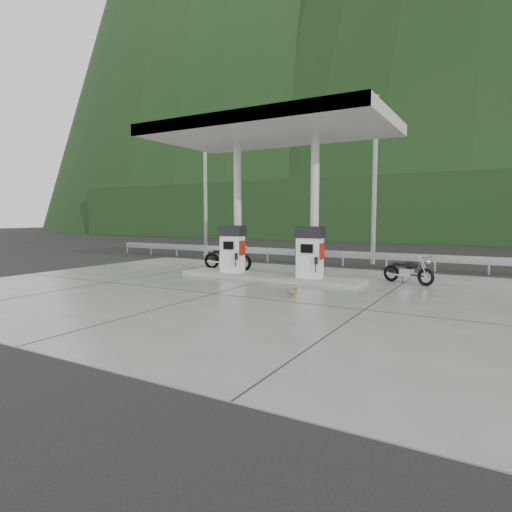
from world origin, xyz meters
The scene contains 17 objects.
ground centered at (0.00, 0.00, 0.00)m, with size 160.00×160.00×0.00m, color black.
forecourt_apron centered at (0.00, 0.00, 0.01)m, with size 18.00×14.00×0.02m, color slate.
pump_island centered at (0.00, 2.50, 0.10)m, with size 7.00×1.40×0.15m, color gray.
gas_pump_left centered at (-1.60, 2.50, 1.07)m, with size 0.95×0.55×1.80m, color white, non-canonical shape.
gas_pump_right centered at (1.60, 2.50, 1.07)m, with size 0.95×0.55×1.80m, color white, non-canonical shape.
canopy_column_left centered at (-1.60, 2.90, 2.67)m, with size 0.30×0.30×5.00m, color silver.
canopy_column_right centered at (1.60, 2.90, 2.67)m, with size 0.30×0.30×5.00m, color silver.
canopy_roof centered at (0.00, 2.50, 5.37)m, with size 8.50×5.00×0.40m, color silver.
guardrail centered at (0.00, 8.00, 0.71)m, with size 26.00×0.16×1.42m, color #A5A9AD, non-canonical shape.
road centered at (0.00, 11.50, 0.00)m, with size 60.00×7.00×0.01m, color black.
utility_pole_a centered at (-8.00, 9.50, 4.00)m, with size 0.22×0.22×8.00m, color gray.
utility_pole_b centered at (2.00, 9.50, 4.00)m, with size 0.22×0.22×8.00m, color gray.
tree_band centered at (0.00, 30.00, 3.00)m, with size 80.00×6.00×6.00m, color black.
forested_hills centered at (0.00, 60.00, 0.00)m, with size 100.00×40.00×140.00m, color black, non-canonical shape.
motorcycle_left centered at (-2.81, 3.98, 0.53)m, with size 2.17×0.68×1.03m, color black, non-canonical shape.
motorcycle_right centered at (4.64, 3.91, 0.44)m, with size 1.77×0.56×0.84m, color black, non-canonical shape.
duck centered at (2.28, -0.45, 0.18)m, with size 0.45×0.13×0.33m, color brown, non-canonical shape.
Camera 1 is at (7.29, -11.28, 2.30)m, focal length 30.00 mm.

